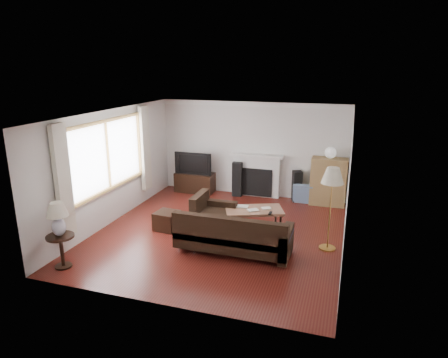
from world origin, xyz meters
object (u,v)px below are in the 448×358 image
(side_table, at_px, (62,251))
(sectional_sofa, at_px, (234,233))
(tv_stand, at_px, (195,182))
(coffee_table, at_px, (254,219))
(floor_lamp, at_px, (330,209))
(bookshelf, at_px, (328,182))

(side_table, bearing_deg, sectional_sofa, 28.99)
(tv_stand, xyz_separation_m, coffee_table, (2.19, -2.09, -0.03))
(tv_stand, xyz_separation_m, sectional_sofa, (2.08, -3.23, 0.11))
(coffee_table, relative_size, floor_lamp, 0.74)
(sectional_sofa, height_order, floor_lamp, floor_lamp)
(floor_lamp, distance_m, side_table, 4.90)
(tv_stand, xyz_separation_m, side_table, (-0.60, -4.72, 0.03))
(bookshelf, distance_m, coffee_table, 2.56)
(bookshelf, relative_size, side_table, 2.02)
(sectional_sofa, bearing_deg, floor_lamp, 21.63)
(sectional_sofa, distance_m, coffee_table, 1.16)
(sectional_sofa, relative_size, floor_lamp, 1.44)
(floor_lamp, bearing_deg, sectional_sofa, -158.37)
(tv_stand, distance_m, coffee_table, 3.03)
(sectional_sofa, bearing_deg, coffee_table, 84.26)
(coffee_table, bearing_deg, floor_lamp, -38.45)
(tv_stand, relative_size, side_table, 1.80)
(tv_stand, relative_size, floor_lamp, 0.66)
(sectional_sofa, height_order, coffee_table, sectional_sofa)
(sectional_sofa, bearing_deg, bookshelf, 65.26)
(sectional_sofa, bearing_deg, tv_stand, 122.71)
(bookshelf, bearing_deg, tv_stand, -179.47)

